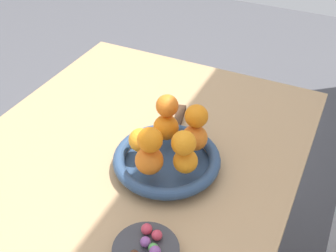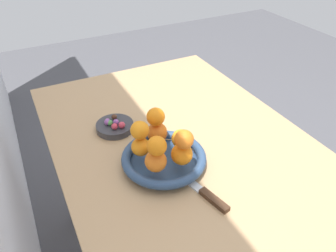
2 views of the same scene
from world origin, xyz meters
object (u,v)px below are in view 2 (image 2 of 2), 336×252
Objects in this scene: orange_4 at (181,139)px; candy_ball_6 at (108,122)px; orange_7 at (140,130)px; candy_ball_1 at (110,123)px; knife at (197,187)px; orange_5 at (157,146)px; fruit_bowl at (164,159)px; candy_ball_2 at (115,126)px; orange_1 at (141,147)px; candy_ball_3 at (116,122)px; orange_0 at (157,132)px; orange_6 at (156,117)px; orange_8 at (184,139)px; candy_ball_5 at (107,121)px; dining_table at (181,161)px; candy_dish at (115,127)px; candy_ball_0 at (114,117)px; candy_ball_4 at (122,125)px; orange_3 at (182,154)px; orange_2 at (156,161)px.

orange_4 reaches higher than candy_ball_6.
orange_7 is 0.21m from candy_ball_1.
candy_ball_1 is at bearing 19.03° from knife.
orange_5 reaches higher than orange_4.
candy_ball_2 is (0.20, 0.08, 0.01)m from fruit_bowl.
candy_ball_3 is at bearing 2.14° from orange_1.
orange_0 is at bearing -25.15° from orange_5.
orange_6 is (0.12, -0.05, 0.00)m from orange_5.
orange_0 is 0.14m from orange_8.
orange_6 is at bearing -5.72° from fruit_bowl.
candy_ball_5 is at bearing 19.36° from fruit_bowl.
knife is at bearing -171.44° from orange_8.
orange_5 reaches higher than dining_table.
candy_dish is 0.22m from orange_7.
dining_table is 20.41× the size of orange_4.
orange_4 is 0.27m from candy_ball_0.
orange_6 is 2.90× the size of candy_ball_0.
knife is (-0.07, -0.08, -0.12)m from orange_5.
candy_ball_0 is 0.06m from candy_ball_2.
candy_ball_0 is 0.85× the size of candy_ball_4.
orange_6 is (0.12, 0.02, 0.06)m from orange_3.
orange_5 is 0.32m from candy_ball_0.
orange_6 reaches higher than fruit_bowl.
orange_2 is 0.27m from candy_ball_3.
orange_6 is at bearing 44.65° from orange_4.
candy_ball_4 is (0.25, 0.01, -0.09)m from orange_5.
orange_6 is at bearing 10.32° from orange_3.
orange_4 is 2.67× the size of candy_ball_2.
candy_ball_3 is 0.03m from candy_ball_5.
candy_ball_1 is 0.04m from candy_ball_4.
candy_ball_4 is (0.17, -0.00, -0.03)m from orange_1.
candy_ball_4 is at bearing -155.64° from candy_dish.
orange_8 reaches higher than candy_ball_6.
orange_8 is at bearing -159.51° from candy_ball_5.
orange_1 is at bearing -171.07° from candy_ball_6.
orange_0 is 0.20m from candy_ball_6.
fruit_bowl is 0.25m from candy_ball_6.
orange_8 is at bearing -158.88° from candy_ball_1.
orange_3 is at bearing -161.27° from candy_dish.
candy_ball_2 is at bearing 7.04° from orange_5.
dining_table is 21.09× the size of orange_6.
orange_2 is 2.88× the size of candy_ball_2.
knife is (-0.35, -0.12, -0.03)m from candy_ball_1.
candy_ball_6 is (0.03, 0.01, 0.00)m from candy_ball_2.
orange_2 is at bearing 153.15° from orange_0.
orange_7 reaches higher than candy_ball_1.
candy_ball_1 is 0.89× the size of candy_ball_6.
candy_ball_1 is 0.01m from candy_ball_6.
orange_0 is at bearing 8.48° from orange_8.
orange_3 is 0.09m from orange_5.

